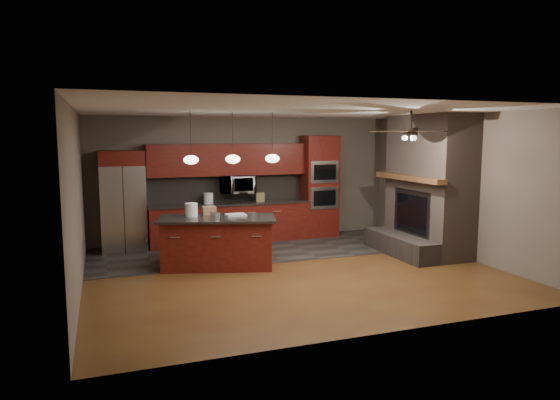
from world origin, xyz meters
name	(u,v)px	position (x,y,z in m)	size (l,w,h in m)	color
ground	(293,271)	(0.00, 0.00, 0.00)	(7.00, 7.00, 0.00)	brown
ceiling	(294,111)	(0.00, 0.00, 2.80)	(7.00, 6.00, 0.02)	white
back_wall	(246,179)	(0.00, 3.00, 1.40)	(7.00, 0.02, 2.80)	slate
right_wall	(459,186)	(3.50, 0.00, 1.40)	(0.02, 6.00, 2.80)	slate
left_wall	(77,201)	(-3.50, 0.00, 1.40)	(0.02, 6.00, 2.80)	slate
slate_tile_patch	(262,249)	(0.00, 1.80, 0.01)	(7.00, 2.40, 0.01)	#33302E
fireplace_column	(426,190)	(3.04, 0.40, 1.30)	(1.30, 2.10, 2.80)	brown
back_cabinetry	(229,203)	(-0.48, 2.74, 0.89)	(3.59, 0.64, 2.20)	maroon
oven_tower	(319,186)	(1.70, 2.69, 1.19)	(0.80, 0.63, 2.38)	maroon
microwave	(238,184)	(-0.27, 2.75, 1.30)	(0.73, 0.41, 0.50)	silver
refrigerator	(123,201)	(-2.74, 2.62, 1.04)	(0.89, 0.75, 2.08)	silver
kitchen_island	(217,242)	(-1.21, 0.69, 0.47)	(2.27, 1.49, 0.92)	maroon
white_bucket	(191,210)	(-1.62, 0.94, 1.04)	(0.23, 0.23, 0.25)	white
paint_can	(215,216)	(-1.28, 0.51, 0.98)	(0.17, 0.17, 0.11)	silver
paint_tray	(236,215)	(-0.85, 0.75, 0.94)	(0.36, 0.25, 0.04)	silver
cardboard_box	(209,210)	(-1.28, 1.06, 1.00)	(0.24, 0.18, 0.16)	#946D4C
counter_bucket	(208,198)	(-0.95, 2.70, 1.02)	(0.21, 0.21, 0.24)	white
counter_box	(260,197)	(0.22, 2.65, 1.00)	(0.19, 0.15, 0.21)	olive
pendant_left	(191,160)	(-1.65, 0.70, 1.96)	(0.26, 0.26, 0.92)	black
pendant_center	(233,159)	(-0.90, 0.70, 1.96)	(0.26, 0.26, 0.92)	black
pendant_right	(272,158)	(-0.15, 0.70, 1.96)	(0.26, 0.26, 0.92)	black
ceiling_fan	(411,131)	(1.80, -0.80, 2.46)	(1.27, 1.33, 0.41)	black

